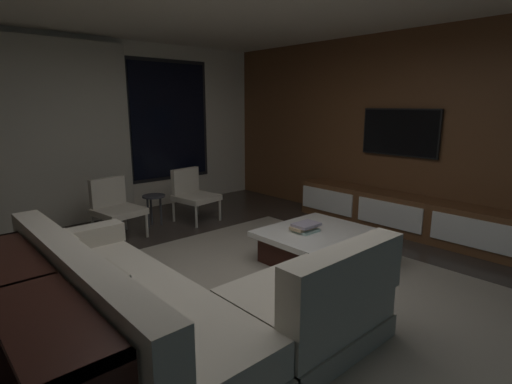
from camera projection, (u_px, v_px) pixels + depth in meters
floor at (251, 297)px, 3.63m from camera, size 9.20×9.20×0.00m
back_wall_with_window at (88, 130)px, 5.93m from camera, size 6.60×0.30×2.70m
media_wall at (421, 133)px, 5.34m from camera, size 0.12×7.80×2.70m
area_rug at (285, 289)px, 3.79m from camera, size 3.20×3.80×0.01m
sectional_couch at (176, 308)px, 2.86m from camera, size 1.98×2.50×0.82m
coffee_table at (322, 247)px, 4.37m from camera, size 1.16×1.16×0.36m
book_stack_on_coffee_table at (305, 227)px, 4.36m from camera, size 0.31×0.22×0.09m
accent_chair_near_window at (192, 192)px, 5.97m from camera, size 0.62×0.64×0.78m
accent_chair_by_curtain at (115, 205)px, 5.21m from camera, size 0.62×0.64×0.78m
side_stool at (154, 201)px, 5.67m from camera, size 0.32×0.32×0.46m
media_console at (400, 215)px, 5.42m from camera, size 0.46×3.10×0.52m
mounted_tv at (400, 132)px, 5.45m from camera, size 0.05×1.12×0.64m
console_table_behind_couch at (28, 333)px, 2.33m from camera, size 0.40×2.10×0.74m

